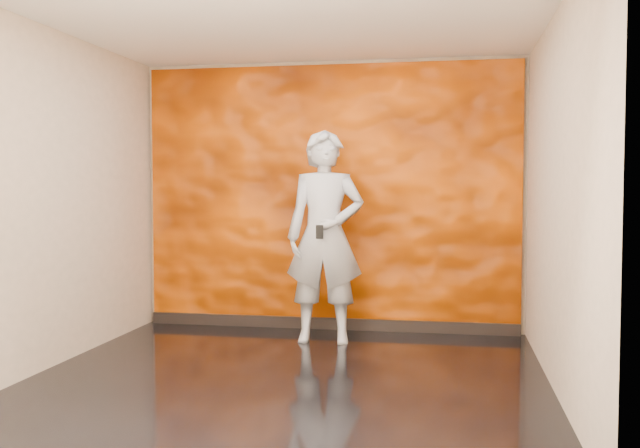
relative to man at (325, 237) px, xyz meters
The scene contains 5 objects.
room 1.39m from the man, 92.64° to the right, with size 4.02×4.02×2.81m.
feature_wall 0.72m from the man, 95.64° to the left, with size 3.90×0.06×2.75m, color #FE6000.
baseboard 1.12m from the man, 96.02° to the left, with size 3.90×0.04×0.12m, color black.
man is the anchor object (origin of this frame).
phone 0.28m from the man, 90.69° to the right, with size 0.07×0.01×0.13m, color black.
Camera 1 is at (1.24, -5.38, 1.49)m, focal length 40.00 mm.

